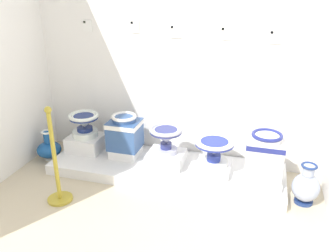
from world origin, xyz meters
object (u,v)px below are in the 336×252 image
Objects in this scene: plinth_block_squat_floral at (262,178)px; decorative_vase_spare at (306,187)px; antique_toilet_leftmost at (84,123)px; plinth_block_tall_cobalt at (126,151)px; plinth_block_slender_white at (166,158)px; info_placard_first at (87,26)px; info_placard_fifth at (276,37)px; antique_toilet_tall_cobalt at (125,131)px; antique_toilet_broad_patterned at (214,148)px; antique_toilet_squat_floral at (265,154)px; plinth_block_broad_patterned at (213,168)px; info_placard_second at (135,26)px; decorative_vase_corner at (49,149)px; info_placard_third at (176,31)px; stanchion_post_near_left at (57,173)px; antique_toilet_slender_white at (166,136)px; plinth_block_leftmost at (86,143)px; info_placard_fourth at (226,33)px.

decorative_vase_spare is (0.40, -0.10, 0.03)m from plinth_block_squat_floral.
antique_toilet_leftmost reaches higher than plinth_block_tall_cobalt.
plinth_block_slender_white is (0.50, -0.08, 0.02)m from plinth_block_tall_cobalt.
plinth_block_squat_floral is 0.41m from decorative_vase_spare.
info_placard_fifth is (2.03, 0.00, -0.04)m from info_placard_first.
antique_toilet_broad_patterned is at bearing -4.38° from antique_toilet_tall_cobalt.
antique_toilet_broad_patterned is 0.51m from antique_toilet_squat_floral.
info_placard_second is at bearing 157.69° from plinth_block_broad_patterned.
info_placard_second is (0.04, 0.33, 1.10)m from antique_toilet_tall_cobalt.
plinth_block_slender_white is 1.05m from antique_toilet_squat_floral.
plinth_block_slender_white is at bearing 2.44° from decorative_vase_corner.
info_placard_third is 2.01m from decorative_vase_corner.
stanchion_post_near_left is at bearing -159.29° from plinth_block_squat_floral.
antique_toilet_leftmost is 0.96× the size of antique_toilet_slender_white.
decorative_vase_spare is (2.43, -0.25, -0.28)m from antique_toilet_leftmost.
antique_toilet_slender_white is 1.16m from stanchion_post_near_left.
plinth_block_broad_patterned is at bearing -3.27° from plinth_block_leftmost.
antique_toilet_leftmost is 1.56m from plinth_block_broad_patterned.
info_placard_second is (-0.47, 0.40, 1.06)m from antique_toilet_slender_white.
plinth_block_squat_floral is at bearing -7.42° from plinth_block_broad_patterned.
plinth_block_broad_patterned is 1.02× the size of decorative_vase_corner.
info_placard_fifth reaches higher than plinth_block_broad_patterned.
plinth_block_squat_floral is (1.02, -0.07, -0.31)m from antique_toilet_slender_white.
plinth_block_squat_floral is 1.04× the size of decorative_vase_corner.
plinth_block_slender_white is 0.40× the size of stanchion_post_near_left.
info_placard_first is at bearing 49.72° from decorative_vase_corner.
info_placard_second is 1.74m from decorative_vase_corner.
plinth_block_tall_cobalt is at bearing 0.00° from antique_toilet_tall_cobalt.
decorative_vase_spare is (0.40, -0.10, -0.24)m from antique_toilet_squat_floral.
antique_toilet_slender_white is 0.96× the size of plinth_block_broad_patterned.
plinth_block_leftmost is 2.98× the size of info_placard_fifth.
antique_toilet_squat_floral is at bearing -42.69° from info_placard_fourth.
antique_toilet_tall_cobalt is 0.95× the size of antique_toilet_broad_patterned.
antique_toilet_leftmost is 0.55m from decorative_vase_corner.
antique_toilet_tall_cobalt is at bearing -146.70° from info_placard_third.
antique_toilet_squat_floral is at bearing 0.00° from plinth_block_squat_floral.
info_placard_fifth is (-0.02, 0.47, 1.32)m from plinth_block_squat_floral.
antique_toilet_slender_white is at bearing -142.02° from info_placard_fourth.
plinth_block_broad_patterned is 1.57m from stanchion_post_near_left.
info_placard_first is (-2.06, 0.47, 1.09)m from antique_toilet_squat_floral.
antique_toilet_slender_white reaches higher than plinth_block_slender_white.
info_placard_fifth reaches higher than antique_toilet_squat_floral.
antique_toilet_squat_floral is at bearing -87.47° from info_placard_fifth.
info_placard_first is at bearing 158.73° from plinth_block_slender_white.
antique_toilet_squat_floral is 3.32× the size of info_placard_third.
decorative_vase_corner reaches higher than plinth_block_squat_floral.
info_placard_second reaches higher than plinth_block_squat_floral.
plinth_block_squat_floral is 1.51m from info_placard_fourth.
info_placard_second is 1.47m from info_placard_fifth.
plinth_block_squat_floral is at bearing -12.87° from info_placard_first.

